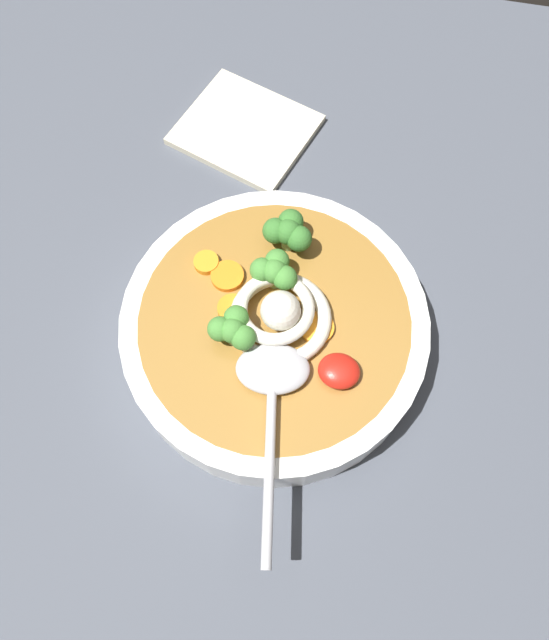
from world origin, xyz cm
name	(u,v)px	position (x,y,z in cm)	size (l,w,h in cm)	color
table_slab	(310,366)	(0.00, 0.00, 1.26)	(100.95, 100.95, 2.52)	#474C56
soup_bowl	(274,330)	(3.64, -1.31, 5.01)	(26.40, 26.40, 4.81)	white
noodle_pile	(279,314)	(3.29, -1.42, 8.52)	(9.48, 9.29, 3.81)	silver
soup_spoon	(272,385)	(2.57, 4.60, 8.13)	(6.69, 17.53, 1.60)	#B7B7BC
chili_sauce_dollop	(339,371)	(-2.42, 2.31, 8.10)	(3.42, 3.08, 1.54)	red
broccoli_floret_beside_chili	(233,329)	(6.57, 1.05, 9.36)	(4.09, 3.52, 3.23)	#7A9E60
broccoli_floret_center	(275,270)	(4.38, -4.88, 9.39)	(4.15, 3.57, 3.28)	#7A9E60
broccoli_floret_right	(288,231)	(4.01, -8.80, 9.52)	(4.42, 3.80, 3.50)	#7A9E60
carrot_slice_beside_noodles	(233,309)	(7.32, -1.48, 7.64)	(2.59, 2.59, 0.61)	orange
carrot_slice_front	(312,327)	(0.45, -1.26, 7.57)	(2.90, 2.90, 0.47)	orange
carrot_slice_far	(206,263)	(10.60, -5.30, 7.68)	(2.21, 2.21, 0.69)	orange
carrot_slice_extra_b	(227,276)	(8.49, -4.41, 7.62)	(2.89, 2.89, 0.58)	orange
folded_napkin	(245,130)	(11.71, -24.31, 2.92)	(13.26, 11.54, 0.80)	beige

